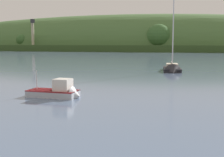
{
  "coord_description": "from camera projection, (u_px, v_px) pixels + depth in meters",
  "views": [
    {
      "loc": [
        15.03,
        5.44,
        5.38
      ],
      "look_at": [
        7.98,
        40.31,
        1.0
      ],
      "focal_mm": 46.19,
      "sensor_mm": 36.0,
      "label": 1
    }
  ],
  "objects": [
    {
      "name": "sailboat_outer_reach",
      "position": [
        172.0,
        70.0,
        54.93
      ],
      "size": [
        3.55,
        9.19,
        15.46
      ],
      "rotation": [
        0.0,
        0.0,
        4.76
      ],
      "color": "#232328",
      "rests_on": "ground"
    },
    {
      "name": "far_shoreline_hill",
      "position": [
        121.0,
        50.0,
        220.86
      ],
      "size": [
        526.88,
        117.84,
        53.99
      ],
      "rotation": [
        0.0,
        0.0,
        -0.07
      ],
      "color": "#314A21",
      "rests_on": "ground"
    },
    {
      "name": "dockside_crane",
      "position": [
        33.0,
        35.0,
        201.95
      ],
      "size": [
        10.57,
        16.78,
        22.11
      ],
      "rotation": [
        0.0,
        0.0,
        2.08
      ],
      "color": "#4C4C51",
      "rests_on": "ground"
    },
    {
      "name": "fishing_boat_moored",
      "position": [
        58.0,
        93.0,
        28.82
      ],
      "size": [
        5.64,
        2.64,
        3.43
      ],
      "rotation": [
        0.0,
        0.0,
        6.19
      ],
      "color": "#ADB2BC",
      "rests_on": "ground"
    }
  ]
}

